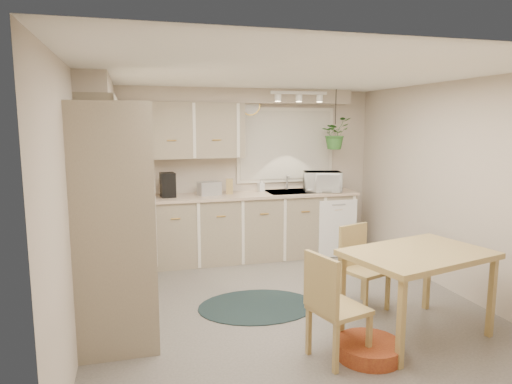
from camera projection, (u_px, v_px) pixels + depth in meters
floor at (286, 306)px, 4.84m from camera, size 4.20×4.20×0.00m
ceiling at (288, 75)px, 4.48m from camera, size 4.20×4.20×0.00m
wall_back at (240, 173)px, 6.66m from camera, size 4.00×0.04×2.40m
wall_front at (405, 250)px, 2.66m from camera, size 4.00×0.04×2.40m
wall_left at (79, 204)px, 4.14m from camera, size 0.04×4.20×2.40m
wall_right at (453, 188)px, 5.18m from camera, size 0.04×4.20×2.40m
base_cab_left at (119, 255)px, 5.17m from camera, size 0.60×1.85×0.90m
base_cab_back at (231, 229)px, 6.44m from camera, size 3.60×0.60×0.90m
counter_left at (118, 214)px, 5.10m from camera, size 0.64×1.89×0.04m
counter_back at (231, 196)px, 6.36m from camera, size 3.64×0.64×0.04m
oven_stack at (115, 227)px, 3.89m from camera, size 0.65×0.65×2.10m
wall_oven_face at (154, 225)px, 3.97m from camera, size 0.02×0.56×0.58m
upper_cab_left at (102, 132)px, 5.05m from camera, size 0.35×2.00×0.75m
upper_cab_back at (170, 131)px, 6.14m from camera, size 2.00×0.35×0.75m
soffit_left at (97, 89)px, 4.97m from camera, size 0.30×2.00×0.20m
soffit_back at (228, 96)px, 6.30m from camera, size 3.60×0.30×0.20m
cooktop at (118, 223)px, 4.55m from camera, size 0.52×0.58×0.02m
range_hood at (113, 177)px, 4.47m from camera, size 0.40×0.60×0.14m
window_blinds at (286, 145)px, 6.76m from camera, size 1.40×0.02×1.00m
window_frame at (286, 145)px, 6.77m from camera, size 1.50×0.02×1.10m
sink at (292, 194)px, 6.61m from camera, size 0.70×0.48×0.10m
dishwasher_front at (338, 229)px, 6.54m from camera, size 0.58×0.02×0.83m
track_light_bar at (299, 93)px, 6.15m from camera, size 0.80×0.04×0.04m
wall_clock at (250, 105)px, 6.53m from camera, size 0.30×0.03×0.30m
dining_table at (416, 293)px, 4.15m from camera, size 1.42×1.11×0.79m
chair_left at (339, 306)px, 3.72m from camera, size 0.52×0.52×0.91m
chair_back at (365, 268)px, 4.73m from camera, size 0.52×0.52×0.87m
braided_rug at (257, 306)px, 4.84m from camera, size 1.33×1.04×0.01m
pet_bed at (369, 349)px, 3.80m from camera, size 0.71×0.71×0.13m
microwave at (322, 179)px, 6.59m from camera, size 0.58×0.42×0.35m
soap_bottle at (261, 189)px, 6.63m from camera, size 0.12×0.20×0.08m
hanging_plant at (335, 137)px, 6.55m from camera, size 0.53×0.56×0.35m
coffee_maker at (168, 185)px, 6.12m from camera, size 0.20×0.24×0.33m
toaster at (209, 188)px, 6.29m from camera, size 0.34×0.25×0.18m
knife_block at (230, 186)px, 6.40m from camera, size 0.12×0.12×0.21m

